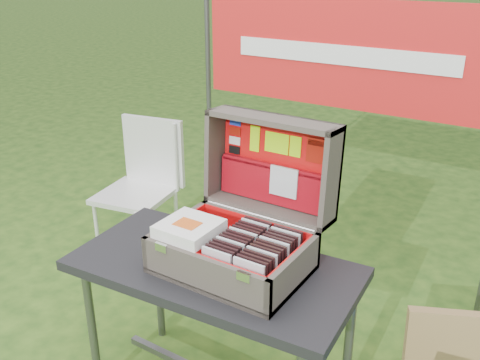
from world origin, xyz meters
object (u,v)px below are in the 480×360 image
Objects in this scene: cardboard_box at (447,351)px; chair at (135,196)px; table at (215,337)px; suitcase at (241,201)px.

chair is at bearing 153.34° from cardboard_box.
cardboard_box is at bearing 33.89° from table.
suitcase reaches higher than cardboard_box.
cardboard_box is (0.79, 0.61, -0.15)m from table.
chair is 1.88m from cardboard_box.
table is at bearing -139.84° from suitcase.
suitcase is 1.43× the size of cardboard_box.
suitcase is 1.17m from cardboard_box.
suitcase reaches higher than table.
table is 0.61m from suitcase.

